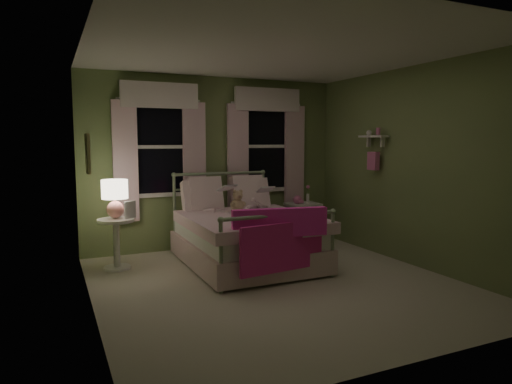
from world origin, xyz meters
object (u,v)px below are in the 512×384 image
bed (245,235)px  teddy_bear (238,203)px  child_right (251,192)px  table_lamp (115,195)px  nightstand_right (303,209)px  child_left (214,193)px  nightstand_left (116,237)px

bed → teddy_bear: bed is taller
child_right → teddy_bear: bearing=21.6°
table_lamp → nightstand_right: (2.92, 0.29, -0.40)m
child_left → nightstand_right: (1.60, 0.32, -0.36)m
child_right → nightstand_left: child_right is taller
table_lamp → child_left: bearing=-1.1°
bed → child_left: size_ratio=2.96×
bed → child_right: size_ratio=3.04×
child_left → nightstand_right: bearing=168.8°
child_left → nightstand_left: size_ratio=1.06×
teddy_bear → bed: bearing=-90.0°
table_lamp → teddy_bear: bearing=-6.5°
nightstand_right → teddy_bear: bearing=-160.2°
teddy_bear → nightstand_right: teddy_bear is taller
nightstand_left → child_right: bearing=-0.7°
teddy_bear → child_right: bearing=29.5°
nightstand_left → child_left: bearing=-1.1°
nightstand_left → teddy_bear: bearing=-6.5°
nightstand_left → nightstand_right: 2.94m
child_right → nightstand_right: child_right is taller
child_right → nightstand_left: 1.94m
teddy_bear → nightstand_left: 1.65m
bed → child_left: 0.73m
teddy_bear → nightstand_right: (1.32, 0.47, -0.24)m
bed → child_right: 0.73m
teddy_bear → nightstand_right: 1.42m
bed → teddy_bear: (0.00, 0.26, 0.41)m
child_left → teddy_bear: 0.34m
child_right → nightstand_right: bearing=-170.9°
table_lamp → nightstand_right: size_ratio=0.76×
bed → nightstand_left: size_ratio=3.13×
teddy_bear → nightstand_left: bearing=173.5°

